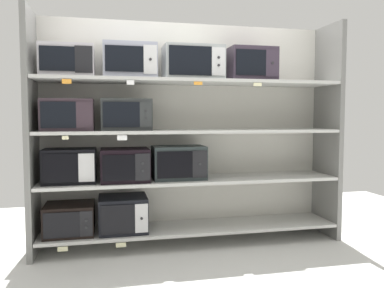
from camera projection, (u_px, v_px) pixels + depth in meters
The scene contains 27 objects.
ground at pixel (221, 287), 2.89m from camera, with size 6.88×6.00×0.02m, color silver.
back_panel at pixel (186, 131), 4.05m from camera, with size 3.08×0.04×2.21m, color beige.
upright_left at pixel (31, 134), 3.47m from camera, with size 0.05×0.51×2.21m, color slate.
upright_right at pixel (328, 131), 4.10m from camera, with size 0.05×0.51×2.21m, color slate.
shelf_0 at pixel (192, 228), 3.85m from camera, with size 2.88×0.51×0.03m, color beige.
microwave_0 at pixel (70, 219), 3.59m from camera, with size 0.44×0.41×0.28m.
microwave_1 at pixel (123, 214), 3.69m from camera, with size 0.45×0.43×0.33m.
price_tag_0 at pixel (63, 249), 3.34m from camera, with size 0.09×0.00×0.04m, color beige.
price_tag_1 at pixel (121, 245), 3.45m from camera, with size 0.09×0.00×0.04m, color beige.
shelf_1 at pixel (192, 180), 3.82m from camera, with size 2.88×0.51×0.03m, color beige.
microwave_2 at pixel (70, 166), 3.55m from camera, with size 0.47×0.34×0.31m.
microwave_3 at pixel (125, 165), 3.66m from camera, with size 0.45×0.44×0.31m.
microwave_4 at pixel (179, 163), 3.77m from camera, with size 0.50×0.35×0.32m.
shelf_2 at pixel (192, 131), 3.78m from camera, with size 2.88×0.51×0.03m, color beige.
microwave_5 at pixel (68, 115), 3.52m from camera, with size 0.46×0.37×0.29m.
microwave_6 at pixel (126, 115), 3.63m from camera, with size 0.46×0.34×0.29m.
price_tag_2 at pixel (65, 138), 3.29m from camera, with size 0.05×0.00×0.03m, color beige.
price_tag_3 at pixel (122, 138), 3.39m from camera, with size 0.09×0.00×0.04m, color white.
shelf_3 at pixel (192, 82), 3.75m from camera, with size 2.88×0.51×0.03m, color beige.
microwave_7 at pixel (68, 61), 3.49m from camera, with size 0.47×0.35×0.29m.
microwave_8 at pixel (130, 61), 3.60m from camera, with size 0.49×0.35×0.32m.
microwave_9 at pixel (193, 63), 3.73m from camera, with size 0.57×0.35×0.32m.
microwave_10 at pixel (251, 65), 3.86m from camera, with size 0.46×0.36×0.33m.
price_tag_4 at pixel (67, 81), 3.26m from camera, with size 0.08×0.00×0.04m, color orange.
price_tag_5 at pixel (130, 82), 3.37m from camera, with size 0.07×0.00×0.04m, color white.
price_tag_6 at pixel (198, 83), 3.50m from camera, with size 0.08×0.00×0.03m, color orange.
price_tag_7 at pixel (258, 84), 3.62m from camera, with size 0.08×0.00×0.03m, color beige.
Camera 1 is at (-0.81, -3.69, 1.26)m, focal length 36.32 mm.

